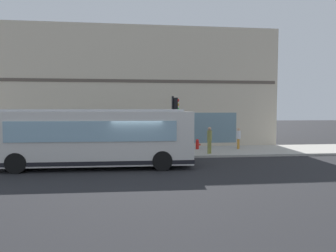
% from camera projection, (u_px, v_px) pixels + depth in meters
% --- Properties ---
extents(ground, '(120.00, 120.00, 0.00)m').
position_uv_depth(ground, '(137.00, 168.00, 14.92)').
color(ground, '#262628').
extents(sidewalk_curb, '(4.63, 40.00, 0.15)m').
position_uv_depth(sidewalk_curb, '(137.00, 152.00, 19.79)').
color(sidewalk_curb, '#B2ADA3').
rests_on(sidewalk_curb, ground).
extents(building_corner, '(8.29, 22.68, 9.52)m').
position_uv_depth(building_corner, '(137.00, 91.00, 25.90)').
color(building_corner, beige).
rests_on(building_corner, ground).
extents(city_bus_nearside, '(2.76, 10.09, 3.07)m').
position_uv_depth(city_bus_nearside, '(96.00, 138.00, 14.97)').
color(city_bus_nearside, silver).
rests_on(city_bus_nearside, ground).
extents(traffic_light_near_corner, '(0.32, 0.49, 3.76)m').
position_uv_depth(traffic_light_near_corner, '(175.00, 114.00, 18.27)').
color(traffic_light_near_corner, black).
rests_on(traffic_light_near_corner, sidewalk_curb).
extents(fire_hydrant, '(0.35, 0.35, 0.74)m').
position_uv_depth(fire_hydrant, '(197.00, 144.00, 20.83)').
color(fire_hydrant, red).
rests_on(fire_hydrant, sidewalk_curb).
extents(pedestrian_by_light_pole, '(0.32, 0.32, 1.54)m').
position_uv_depth(pedestrian_by_light_pole, '(238.00, 137.00, 20.97)').
color(pedestrian_by_light_pole, gold).
rests_on(pedestrian_by_light_pole, sidewalk_curb).
extents(pedestrian_walking_along_curb, '(0.32, 0.32, 1.76)m').
position_uv_depth(pedestrian_walking_along_curb, '(209.00, 138.00, 18.64)').
color(pedestrian_walking_along_curb, '#99994C').
rests_on(pedestrian_walking_along_curb, sidewalk_curb).
extents(pedestrian_near_hydrant, '(0.32, 0.32, 1.54)m').
position_uv_depth(pedestrian_near_hydrant, '(117.00, 138.00, 20.25)').
color(pedestrian_near_hydrant, '#99994C').
rests_on(pedestrian_near_hydrant, sidewalk_curb).
extents(newspaper_vending_box, '(0.44, 0.43, 0.90)m').
position_uv_depth(newspaper_vending_box, '(171.00, 142.00, 21.32)').
color(newspaper_vending_box, '#BF3F19').
rests_on(newspaper_vending_box, sidewalk_curb).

